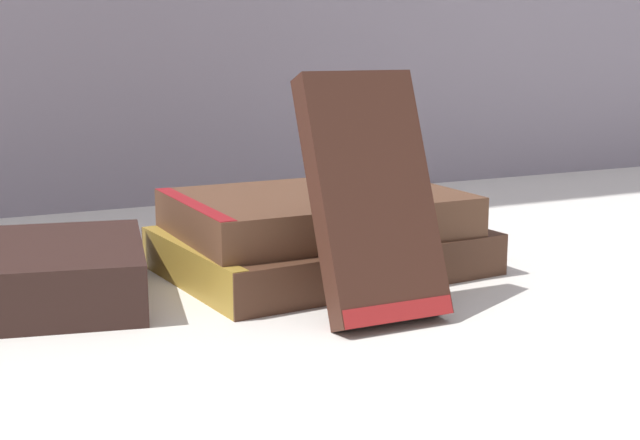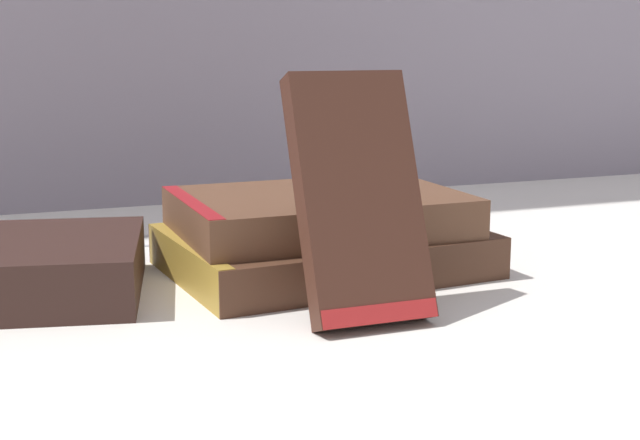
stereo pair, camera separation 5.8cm
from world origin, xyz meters
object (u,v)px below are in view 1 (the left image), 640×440
book_leaning_front (373,205)px  book_flat_bottom (315,251)px  book_flat_top (311,213)px  reading_glasses (169,243)px  pocket_watch (380,192)px

book_leaning_front → book_flat_bottom: bearing=82.0°
book_flat_top → reading_glasses: size_ratio=1.97×
book_flat_bottom → pocket_watch: 0.07m
book_flat_bottom → book_flat_top: bearing=163.3°
book_flat_top → pocket_watch: bearing=-37.8°
book_flat_bottom → book_flat_top: size_ratio=1.15×
book_flat_bottom → book_leaning_front: book_leaning_front is taller
book_flat_bottom → book_leaning_front: bearing=-102.9°
book_flat_bottom → reading_glasses: 0.16m
book_leaning_front → pocket_watch: 0.11m
reading_glasses → book_leaning_front: bearing=-54.5°
book_flat_top → pocket_watch: size_ratio=3.89×
book_flat_bottom → reading_glasses: size_ratio=2.26×
book_leaning_front → book_flat_top: bearing=83.7°
reading_glasses → book_flat_top: bearing=-39.9°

